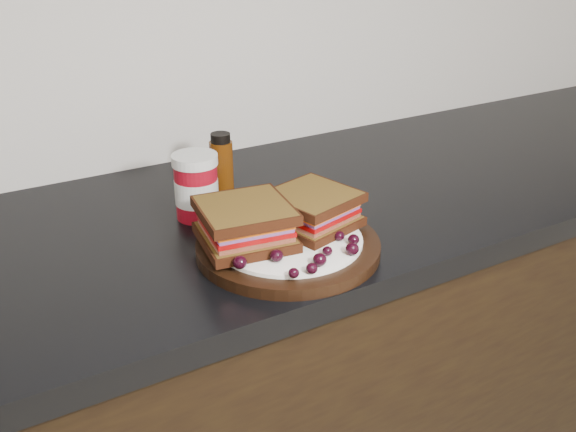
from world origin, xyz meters
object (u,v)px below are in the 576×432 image
at_px(condiment_jar, 196,186).
at_px(oil_bottle, 222,164).
at_px(plate, 288,246).
at_px(sandwich_left, 245,224).

bearing_deg(condiment_jar, oil_bottle, 40.98).
xyz_separation_m(plate, condiment_jar, (-0.07, 0.18, 0.05)).
bearing_deg(condiment_jar, plate, -69.19).
height_order(sandwich_left, oil_bottle, oil_bottle).
xyz_separation_m(condiment_jar, oil_bottle, (0.08, 0.07, 0.00)).
relative_size(plate, oil_bottle, 2.41).
bearing_deg(sandwich_left, condiment_jar, 101.07).
bearing_deg(oil_bottle, sandwich_left, -106.60).
xyz_separation_m(plate, oil_bottle, (0.01, 0.25, 0.05)).
relative_size(plate, condiment_jar, 2.51).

